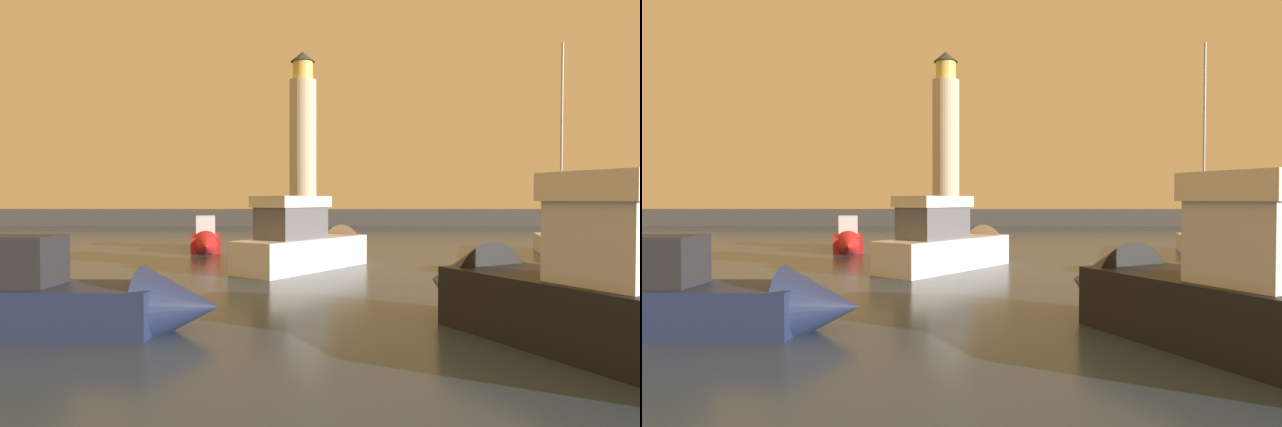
% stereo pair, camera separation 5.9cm
% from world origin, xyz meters
% --- Properties ---
extents(ground_plane, '(220.00, 220.00, 0.00)m').
position_xyz_m(ground_plane, '(0.00, 28.92, 0.00)').
color(ground_plane, '#2D3D51').
extents(breakwater, '(87.42, 6.06, 1.77)m').
position_xyz_m(breakwater, '(0.00, 57.83, 0.89)').
color(breakwater, '#423F3D').
rests_on(breakwater, ground_plane).
extents(lighthouse, '(3.02, 3.02, 17.66)m').
position_xyz_m(lighthouse, '(-2.79, 57.83, 10.13)').
color(lighthouse, beige).
rests_on(lighthouse, breakwater).
extents(motorboat_0, '(2.80, 6.24, 2.20)m').
position_xyz_m(motorboat_0, '(-7.01, 27.67, 0.60)').
color(motorboat_0, '#B21E1E').
rests_on(motorboat_0, ground_plane).
extents(motorboat_2, '(6.33, 7.52, 3.28)m').
position_xyz_m(motorboat_2, '(-0.88, 20.59, 1.02)').
color(motorboat_2, white).
rests_on(motorboat_2, ground_plane).
extents(motorboat_3, '(7.22, 1.96, 2.39)m').
position_xyz_m(motorboat_3, '(-6.11, 9.81, 0.68)').
color(motorboat_3, '#1E284C').
rests_on(motorboat_3, ground_plane).
extents(motorboat_4, '(5.68, 7.99, 3.74)m').
position_xyz_m(motorboat_4, '(4.13, 9.27, 0.99)').
color(motorboat_4, black).
rests_on(motorboat_4, ground_plane).
extents(sailboat_moored, '(4.01, 7.69, 10.98)m').
position_xyz_m(sailboat_moored, '(11.71, 25.43, 0.53)').
color(sailboat_moored, silver).
rests_on(sailboat_moored, ground_plane).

